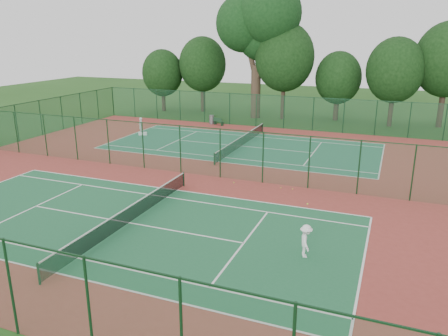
{
  "coord_description": "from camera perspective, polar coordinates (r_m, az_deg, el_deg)",
  "views": [
    {
      "loc": [
        12.48,
        -26.94,
        9.54
      ],
      "look_at": [
        2.89,
        -2.69,
        1.6
      ],
      "focal_mm": 35.0,
      "sensor_mm": 36.0,
      "label": 1
    }
  ],
  "objects": [
    {
      "name": "fence_divider",
      "position": [
        30.69,
        -3.17,
        2.23
      ],
      "size": [
        40.0,
        0.09,
        3.5
      ],
      "color": "#1A4E2C",
      "rests_on": "ground"
    },
    {
      "name": "evergreen_row",
      "position": [
        53.43,
        8.32,
        6.48
      ],
      "size": [
        39.0,
        5.0,
        12.0
      ],
      "primitive_type": null,
      "color": "black",
      "rests_on": "ground"
    },
    {
      "name": "stray_ball_c",
      "position": [
        29.37,
        1.3,
        -1.92
      ],
      "size": [
        0.08,
        0.08,
        0.08
      ],
      "primitive_type": "sphere",
      "color": "#B5D230",
      "rests_on": "red_pad"
    },
    {
      "name": "ground",
      "position": [
        31.18,
        -3.12,
        -0.9
      ],
      "size": [
        120.0,
        120.0,
        0.0
      ],
      "primitive_type": "plane",
      "color": "#214D18",
      "rests_on": "ground"
    },
    {
      "name": "stray_ball_b",
      "position": [
        28.64,
        7.44,
        -2.57
      ],
      "size": [
        0.07,
        0.07,
        0.07
      ],
      "primitive_type": "sphere",
      "color": "gold",
      "rests_on": "red_pad"
    },
    {
      "name": "trash_bin",
      "position": [
        49.15,
        -1.61,
        6.34
      ],
      "size": [
        0.63,
        0.63,
        0.99
      ],
      "primitive_type": "cylinder",
      "rotation": [
        0.0,
        0.0,
        0.15
      ],
      "color": "slate",
      "rests_on": "red_pad"
    },
    {
      "name": "court_near",
      "position": [
        23.84,
        -12.22,
        -7.03
      ],
      "size": [
        23.77,
        10.97,
        0.01
      ],
      "primitive_type": "cube",
      "color": "#1E6139",
      "rests_on": "red_pad"
    },
    {
      "name": "fence_north",
      "position": [
        47.28,
        6.02,
        7.38
      ],
      "size": [
        40.0,
        0.09,
        3.5
      ],
      "color": "#17462C",
      "rests_on": "ground"
    },
    {
      "name": "tennis_net_far",
      "position": [
        39.09,
        2.37,
        3.62
      ],
      "size": [
        0.1,
        12.9,
        0.97
      ],
      "color": "#12331D",
      "rests_on": "ground"
    },
    {
      "name": "bench",
      "position": [
        48.47,
        -0.75,
        6.11
      ],
      "size": [
        1.38,
        0.9,
        0.83
      ],
      "rotation": [
        0.0,
        0.0,
        -0.42
      ],
      "color": "#13381F",
      "rests_on": "red_pad"
    },
    {
      "name": "court_far",
      "position": [
        39.22,
        2.36,
        2.87
      ],
      "size": [
        23.77,
        10.97,
        0.01
      ],
      "primitive_type": "cube",
      "color": "#21694A",
      "rests_on": "red_pad"
    },
    {
      "name": "player_far",
      "position": [
        45.17,
        -10.84,
        5.51
      ],
      "size": [
        0.49,
        0.65,
        1.6
      ],
      "primitive_type": "imported",
      "rotation": [
        0.0,
        0.0,
        -1.37
      ],
      "color": "silver",
      "rests_on": "court_far"
    },
    {
      "name": "tennis_net_near",
      "position": [
        23.63,
        -12.3,
        -5.85
      ],
      "size": [
        0.1,
        12.9,
        0.97
      ],
      "color": "#143921",
      "rests_on": "ground"
    },
    {
      "name": "stray_ball_a",
      "position": [
        28.54,
        8.94,
        -2.71
      ],
      "size": [
        0.07,
        0.07,
        0.07
      ],
      "primitive_type": "sphere",
      "color": "yellow",
      "rests_on": "red_pad"
    },
    {
      "name": "player_near",
      "position": [
        19.99,
        10.64,
        -9.35
      ],
      "size": [
        0.87,
        1.12,
        1.53
      ],
      "primitive_type": "imported",
      "rotation": [
        0.0,
        0.0,
        1.91
      ],
      "color": "white",
      "rests_on": "court_near"
    },
    {
      "name": "big_tree",
      "position": [
        52.55,
        4.54,
        18.41
      ],
      "size": [
        10.05,
        7.36,
        15.44
      ],
      "color": "#3D2C21",
      "rests_on": "ground"
    },
    {
      "name": "kit_bag",
      "position": [
        44.32,
        -10.57,
        4.44
      ],
      "size": [
        0.87,
        0.61,
        0.31
      ],
      "primitive_type": "cube",
      "rotation": [
        0.0,
        0.0,
        0.42
      ],
      "color": "white",
      "rests_on": "red_pad"
    },
    {
      "name": "red_pad",
      "position": [
        31.18,
        -3.12,
        -0.89
      ],
      "size": [
        40.0,
        36.0,
        0.01
      ],
      "primitive_type": "cube",
      "color": "maroon",
      "rests_on": "ground"
    }
  ]
}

